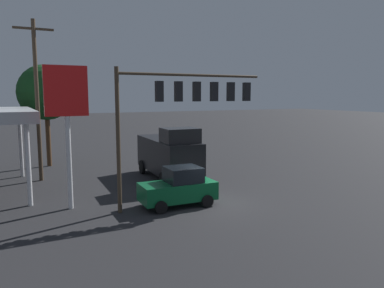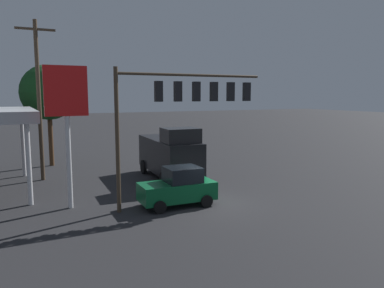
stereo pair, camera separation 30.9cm
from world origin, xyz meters
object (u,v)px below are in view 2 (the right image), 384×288
Objects in this scene: traffic_signal_assembly at (185,100)px; utility_pole at (39,97)px; hatchback_crossing at (178,187)px; street_tree at (49,93)px; price_sign at (66,103)px; delivery_truck at (170,154)px.

utility_pole reaches higher than traffic_signal_assembly.
hatchback_crossing is 15.81m from street_tree.
price_sign is at bearing -19.71° from hatchback_crossing.
hatchback_crossing is (0.51, 0.28, -4.39)m from traffic_signal_assembly.
traffic_signal_assembly is at bearing 124.79° from utility_pole.
traffic_signal_assembly is at bearing -149.66° from hatchback_crossing.
traffic_signal_assembly is 1.15× the size of price_sign.
traffic_signal_assembly is 14.97m from street_tree.
street_tree is (-0.37, -12.35, 0.55)m from price_sign.
delivery_truck is at bearing 127.40° from street_tree.
hatchback_crossing is at bearing 158.38° from price_sign.
street_tree reaches higher than hatchback_crossing.
price_sign is 12.37m from street_tree.
delivery_truck is 11.57m from street_tree.
street_tree is at bearing -91.73° from price_sign.
delivery_truck is (-6.95, -3.75, -3.51)m from price_sign.
traffic_signal_assembly is 10.88m from utility_pole.
street_tree reaches higher than delivery_truck.
street_tree is at bearing -139.50° from delivery_truck.
traffic_signal_assembly is 0.78× the size of utility_pole.
utility_pole reaches higher than street_tree.
hatchback_crossing is 0.49× the size of street_tree.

